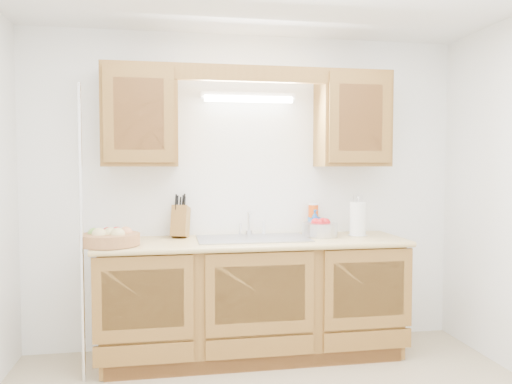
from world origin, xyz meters
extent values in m
cube|color=white|center=(0.00, 1.50, 1.25)|extent=(3.50, 0.02, 2.50)
cube|color=white|center=(0.00, -1.50, 1.25)|extent=(3.50, 0.02, 2.50)
cube|color=olive|center=(0.00, 1.20, 0.44)|extent=(2.20, 0.60, 0.86)
cube|color=tan|center=(0.00, 1.19, 0.88)|extent=(2.30, 0.63, 0.04)
cube|color=olive|center=(-0.83, 1.33, 1.83)|extent=(0.55, 0.33, 0.75)
cube|color=olive|center=(0.83, 1.33, 1.83)|extent=(0.55, 0.33, 0.75)
cube|color=olive|center=(0.00, 1.19, 2.14)|extent=(2.20, 0.05, 0.12)
cylinder|color=white|center=(0.00, 1.40, 1.98)|extent=(0.70, 0.05, 0.05)
cube|color=white|center=(0.00, 1.43, 2.01)|extent=(0.76, 0.06, 0.05)
cube|color=#9E9EA3|center=(0.00, 1.21, 0.90)|extent=(0.84, 0.46, 0.01)
cube|color=#9E9EA3|center=(-0.21, 1.21, 0.82)|extent=(0.39, 0.40, 0.16)
cube|color=#9E9EA3|center=(0.21, 1.21, 0.82)|extent=(0.39, 0.40, 0.16)
cylinder|color=silver|center=(0.00, 1.41, 0.92)|extent=(0.06, 0.06, 0.04)
cylinder|color=silver|center=(0.00, 1.41, 1.00)|extent=(0.02, 0.02, 0.16)
cylinder|color=silver|center=(0.00, 1.35, 1.09)|extent=(0.02, 0.12, 0.02)
cylinder|color=white|center=(0.12, 1.41, 0.96)|extent=(0.03, 0.03, 0.12)
cylinder|color=silver|center=(-1.20, 0.94, 1.00)|extent=(0.03, 0.03, 2.00)
cube|color=white|center=(0.95, 1.49, 1.15)|extent=(0.08, 0.01, 0.12)
cylinder|color=#AE7646|center=(-1.03, 1.06, 0.95)|extent=(0.53, 0.53, 0.08)
sphere|color=#D8C67F|center=(-1.10, 1.01, 0.98)|extent=(0.10, 0.10, 0.10)
sphere|color=#D8C67F|center=(-0.97, 1.00, 0.98)|extent=(0.10, 0.10, 0.10)
sphere|color=tan|center=(-0.93, 1.10, 0.98)|extent=(0.09, 0.09, 0.09)
sphere|color=red|center=(-1.05, 1.12, 0.98)|extent=(0.09, 0.09, 0.09)
sphere|color=#72A53F|center=(-1.14, 1.09, 0.98)|extent=(0.09, 0.09, 0.09)
sphere|color=#D8C67F|center=(-1.03, 1.05, 0.98)|extent=(0.10, 0.10, 0.10)
sphere|color=red|center=(-1.00, 1.16, 0.98)|extent=(0.09, 0.09, 0.09)
cube|color=olive|center=(-0.54, 1.40, 1.02)|extent=(0.17, 0.22, 0.27)
cylinder|color=black|center=(-0.57, 1.37, 1.16)|extent=(0.02, 0.04, 0.10)
cylinder|color=black|center=(-0.54, 1.37, 1.17)|extent=(0.02, 0.04, 0.10)
cylinder|color=black|center=(-0.51, 1.37, 1.17)|extent=(0.02, 0.04, 0.10)
cylinder|color=black|center=(-0.56, 1.42, 1.18)|extent=(0.02, 0.04, 0.10)
cylinder|color=black|center=(-0.52, 1.42, 1.18)|extent=(0.02, 0.04, 0.10)
cylinder|color=black|center=(-0.57, 1.45, 1.18)|extent=(0.02, 0.04, 0.10)
cylinder|color=black|center=(-0.51, 1.45, 1.19)|extent=(0.02, 0.04, 0.10)
cylinder|color=#E34B0C|center=(0.54, 1.43, 1.02)|extent=(0.11, 0.11, 0.24)
cylinder|color=white|center=(0.54, 1.43, 1.14)|extent=(0.08, 0.08, 0.01)
imported|color=blue|center=(0.54, 1.39, 1.00)|extent=(0.10, 0.10, 0.20)
cube|color=#CC333F|center=(0.54, 1.44, 0.90)|extent=(0.12, 0.09, 0.01)
cube|color=green|center=(0.54, 1.44, 0.91)|extent=(0.12, 0.09, 0.02)
cylinder|color=silver|center=(0.84, 1.21, 0.91)|extent=(0.15, 0.15, 0.01)
cylinder|color=silver|center=(0.84, 1.21, 1.05)|extent=(0.02, 0.02, 0.31)
cylinder|color=white|center=(0.84, 1.21, 1.04)|extent=(0.16, 0.16, 0.26)
sphere|color=silver|center=(0.84, 1.21, 1.21)|extent=(0.02, 0.02, 0.02)
cylinder|color=silver|center=(0.54, 1.25, 0.95)|extent=(0.29, 0.29, 0.11)
sphere|color=red|center=(0.51, 1.25, 1.01)|extent=(0.08, 0.08, 0.08)
sphere|color=red|center=(0.57, 1.28, 1.01)|extent=(0.08, 0.08, 0.08)
sphere|color=red|center=(0.54, 1.22, 1.01)|extent=(0.08, 0.08, 0.08)
sphere|color=red|center=(0.58, 1.23, 1.01)|extent=(0.08, 0.08, 0.08)
camera|label=1|loc=(-0.61, -2.50, 1.45)|focal=35.00mm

